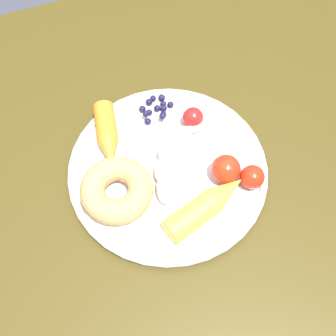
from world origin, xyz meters
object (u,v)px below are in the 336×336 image
(dining_table, at_px, (165,191))
(blueberry_pile, at_px, (156,108))
(carrot_orange, at_px, (107,135))
(tomato_near, at_px, (193,118))
(banana, at_px, (173,153))
(tomato_far, at_px, (226,169))
(donut, at_px, (117,190))
(carrot_yellow, at_px, (207,206))
(tomato_mid, at_px, (252,177))
(plate, at_px, (168,169))

(dining_table, relative_size, blueberry_pile, 18.76)
(carrot_orange, relative_size, tomato_near, 3.36)
(banana, xyz_separation_m, tomato_far, (-0.06, 0.06, 0.01))
(donut, bearing_deg, dining_table, -161.43)
(carrot_orange, distance_m, carrot_yellow, 0.19)
(carrot_yellow, height_order, tomato_mid, carrot_yellow)
(dining_table, xyz_separation_m, donut, (0.08, 0.03, 0.13))
(banana, distance_m, tomato_near, 0.07)
(dining_table, distance_m, carrot_yellow, 0.16)
(donut, bearing_deg, carrot_orange, -99.12)
(plate, relative_size, tomato_mid, 8.40)
(dining_table, distance_m, donut, 0.15)
(carrot_yellow, height_order, donut, same)
(dining_table, bearing_deg, carrot_orange, -44.24)
(dining_table, bearing_deg, tomato_near, -143.82)
(donut, distance_m, tomato_mid, 0.20)
(plate, height_order, blueberry_pile, blueberry_pile)
(tomato_far, bearing_deg, dining_table, -37.07)
(carrot_yellow, relative_size, tomato_near, 4.08)
(carrot_orange, bearing_deg, donut, 80.88)
(plate, relative_size, tomato_near, 8.95)
(donut, distance_m, blueberry_pile, 0.16)
(dining_table, height_order, tomato_near, tomato_near)
(tomato_far, bearing_deg, carrot_orange, -40.73)
(donut, height_order, blueberry_pile, donut)
(dining_table, height_order, plate, plate)
(dining_table, distance_m, plate, 0.11)
(banana, distance_m, blueberry_pile, 0.09)
(carrot_orange, height_order, tomato_far, tomato_far)
(carrot_yellow, xyz_separation_m, blueberry_pile, (0.00, -0.19, -0.01))
(blueberry_pile, bearing_deg, banana, 85.17)
(banana, bearing_deg, tomato_mid, 138.00)
(tomato_far, bearing_deg, tomato_near, -86.00)
(tomato_mid, bearing_deg, plate, -32.69)
(carrot_orange, height_order, tomato_near, same)
(tomato_near, bearing_deg, donut, 27.02)
(blueberry_pile, bearing_deg, tomato_mid, 115.56)
(donut, relative_size, blueberry_pile, 1.90)
(carrot_yellow, bearing_deg, carrot_orange, -60.12)
(dining_table, xyz_separation_m, carrot_orange, (0.07, -0.07, 0.12))
(blueberry_pile, distance_m, tomato_far, 0.16)
(dining_table, xyz_separation_m, tomato_near, (-0.07, -0.05, 0.12))
(banana, height_order, carrot_orange, carrot_orange)
(carrot_yellow, bearing_deg, tomato_far, -139.83)
(dining_table, distance_m, blueberry_pile, 0.15)
(plate, distance_m, tomato_far, 0.09)
(plate, xyz_separation_m, donut, (0.08, 0.02, 0.02))
(plate, bearing_deg, tomato_far, 149.50)
(carrot_yellow, distance_m, tomato_far, 0.06)
(banana, bearing_deg, carrot_yellow, 96.43)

